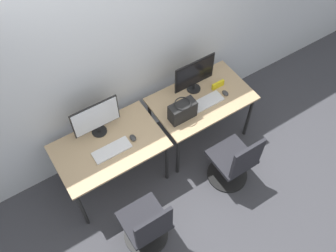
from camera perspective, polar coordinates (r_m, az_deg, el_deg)
ground_plane at (r=4.54m, az=0.98°, el=-7.84°), size 20.00×20.00×0.00m
wall_back at (r=3.88m, az=-5.69°, el=11.50°), size 12.00×0.05×2.80m
desk_left at (r=4.01m, az=-8.89°, el=-3.58°), size 1.14×0.71×0.74m
monitor_left at (r=3.87m, az=-10.91°, el=1.16°), size 0.52×0.16×0.44m
keyboard_left at (r=3.89m, az=-8.56°, el=-3.65°), size 0.40×0.16×0.02m
mouse_left at (r=3.94m, az=-5.36°, el=-1.81°), size 0.06×0.09×0.03m
office_chair_left at (r=3.91m, az=-3.19°, el=-15.08°), size 0.48×0.48×0.89m
desk_right at (r=4.36m, az=5.10°, el=3.59°), size 1.14×0.71×0.74m
monitor_right at (r=4.21m, az=4.07°, el=7.80°), size 0.52×0.16×0.44m
keyboard_right at (r=4.25m, az=5.84°, el=3.63°), size 0.40×0.16×0.02m
mouse_right at (r=4.36m, az=8.72°, el=5.00°), size 0.06×0.09×0.03m
office_chair_right at (r=4.29m, az=10.02°, el=-5.61°), size 0.48×0.48×0.89m
handbag at (r=4.02m, az=2.22°, el=2.34°), size 0.30×0.18×0.25m
placard_right at (r=4.40m, az=7.61°, el=6.24°), size 0.16×0.03×0.08m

